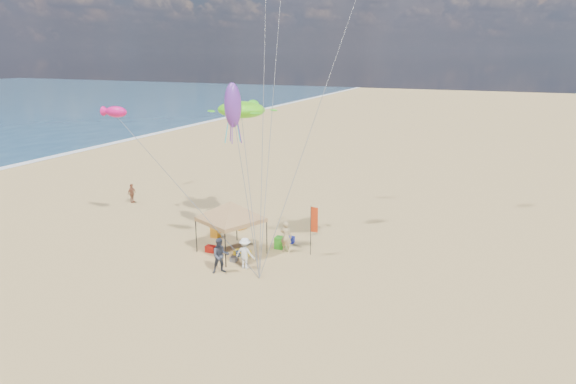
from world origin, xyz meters
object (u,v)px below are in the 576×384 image
cooler_blue (290,240)px  person_near_a (286,237)px  canopy_tent (230,203)px  beach_cart (242,253)px  person_near_c (245,253)px  feather_flag (313,223)px  chair_green (280,243)px  person_near_b (221,256)px  cooler_red (211,249)px  person_far_a (132,193)px  chair_yellow (216,232)px

cooler_blue → person_near_a: bearing=-75.0°
canopy_tent → person_near_a: (2.77, 1.41, -2.04)m
beach_cart → person_near_c: (0.93, -1.39, 0.65)m
feather_flag → chair_green: 2.69m
person_near_b → cooler_blue: bearing=34.0°
cooler_red → chair_green: bearing=31.6°
beach_cart → canopy_tent: bearing=165.5°
canopy_tent → beach_cart: size_ratio=5.83×
canopy_tent → cooler_blue: size_ratio=9.72×
chair_green → person_near_c: 3.40m
chair_green → person_far_a: person_far_a is taller
chair_green → person_near_c: (-0.50, -3.33, 0.50)m
cooler_blue → chair_green: chair_green is taller
chair_green → person_near_c: size_ratio=0.41×
beach_cart → person_near_a: bearing=39.2°
chair_green → person_near_c: person_near_c is taller
chair_green → person_far_a: bearing=163.8°
person_near_b → person_near_c: size_ratio=1.11×
feather_flag → cooler_blue: 2.95m
person_far_a → canopy_tent: bearing=-116.8°
person_near_c → feather_flag: bearing=-130.5°
chair_yellow → person_near_b: 5.45m
person_near_c → beach_cart: bearing=-56.3°
cooler_blue → feather_flag: bearing=-33.2°
feather_flag → person_near_b: (-3.55, -4.13, -1.00)m
cooler_red → chair_yellow: 2.48m
cooler_blue → person_near_c: size_ratio=0.32×
person_near_a → cooler_red: bearing=23.9°
chair_yellow → canopy_tent: bearing=-40.6°
feather_flag → canopy_tent: bearing=-160.7°
person_near_c → person_far_a: size_ratio=1.16×
cooler_blue → person_near_c: 4.52m
person_far_a → chair_green: bearing=-107.0°
feather_flag → person_near_b: feather_flag is taller
person_far_a → feather_flag: bearing=-105.6°
cooler_red → person_near_a: size_ratio=0.29×
person_near_c → cooler_red: bearing=-23.0°
person_near_a → person_far_a: size_ratio=1.25×
chair_green → chair_yellow: bearing=178.0°
chair_green → person_near_b: size_ratio=0.37×
chair_green → person_near_c: bearing=-98.5°
feather_flag → person_far_a: 16.94m
cooler_red → beach_cart: (1.98, 0.16, 0.01)m
person_near_a → person_far_a: (-14.72, 4.44, -0.18)m
feather_flag → person_near_a: 1.91m
chair_green → person_far_a: 14.77m
cooler_blue → person_near_b: bearing=-106.0°
beach_cart → person_near_a: 2.65m
person_near_c → person_far_a: person_near_c is taller
canopy_tent → feather_flag: bearing=19.3°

